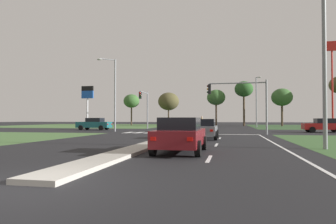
{
  "coord_description": "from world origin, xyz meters",
  "views": [
    {
      "loc": [
        4.26,
        -5.8,
        1.47
      ],
      "look_at": [
        -2.39,
        26.31,
        2.22
      ],
      "focal_mm": 32.09,
      "sensor_mm": 36.0,
      "label": 1
    }
  ],
  "objects_px": {
    "car_teal_fifth": "(94,124)",
    "street_lamp_second": "(113,91)",
    "treeline_fifth": "(282,97)",
    "street_lamp_near": "(321,32)",
    "car_grey_third": "(204,129)",
    "car_red_fourth": "(324,125)",
    "treeline_second": "(169,101)",
    "traffic_signal_far_left": "(145,103)",
    "car_blue_second": "(197,122)",
    "pedestrian_at_median": "(202,120)",
    "fuel_price_totem": "(87,98)",
    "treeline_near": "(131,101)",
    "car_maroon_near": "(180,135)",
    "fastfood_pole_sign": "(332,66)",
    "traffic_signal_near_right": "(243,96)",
    "treeline_third": "(216,98)",
    "treeline_fourth": "(244,89)",
    "street_lamp_third": "(257,99)"
  },
  "relations": [
    {
      "from": "treeline_second",
      "to": "treeline_fourth",
      "type": "height_order",
      "value": "treeline_fourth"
    },
    {
      "from": "street_lamp_near",
      "to": "fastfood_pole_sign",
      "type": "bearing_deg",
      "value": 72.23
    },
    {
      "from": "car_teal_fifth",
      "to": "traffic_signal_far_left",
      "type": "height_order",
      "value": "traffic_signal_far_left"
    },
    {
      "from": "treeline_fifth",
      "to": "street_lamp_near",
      "type": "bearing_deg",
      "value": -97.04
    },
    {
      "from": "car_red_fourth",
      "to": "fuel_price_totem",
      "type": "height_order",
      "value": "fuel_price_totem"
    },
    {
      "from": "car_grey_third",
      "to": "treeline_second",
      "type": "xyz_separation_m",
      "value": [
        -11.89,
        45.11,
        4.71
      ]
    },
    {
      "from": "fuel_price_totem",
      "to": "treeline_fourth",
      "type": "distance_m",
      "value": 32.47
    },
    {
      "from": "car_teal_fifth",
      "to": "street_lamp_second",
      "type": "bearing_deg",
      "value": -133.7
    },
    {
      "from": "treeline_near",
      "to": "street_lamp_near",
      "type": "bearing_deg",
      "value": -61.97
    },
    {
      "from": "car_grey_third",
      "to": "pedestrian_at_median",
      "type": "bearing_deg",
      "value": 95.55
    },
    {
      "from": "car_grey_third",
      "to": "car_red_fourth",
      "type": "distance_m",
      "value": 17.46
    },
    {
      "from": "traffic_signal_near_right",
      "to": "treeline_third",
      "type": "height_order",
      "value": "treeline_third"
    },
    {
      "from": "pedestrian_at_median",
      "to": "fastfood_pole_sign",
      "type": "height_order",
      "value": "fastfood_pole_sign"
    },
    {
      "from": "car_maroon_near",
      "to": "treeline_second",
      "type": "xyz_separation_m",
      "value": [
        -11.69,
        54.36,
        4.68
      ]
    },
    {
      "from": "street_lamp_near",
      "to": "treeline_near",
      "type": "xyz_separation_m",
      "value": [
        -26.74,
        50.22,
        -0.19
      ]
    },
    {
      "from": "treeline_near",
      "to": "treeline_second",
      "type": "relative_size",
      "value": 0.95
    },
    {
      "from": "treeline_near",
      "to": "car_teal_fifth",
      "type": "bearing_deg",
      "value": -80.75
    },
    {
      "from": "traffic_signal_far_left",
      "to": "fastfood_pole_sign",
      "type": "height_order",
      "value": "fastfood_pole_sign"
    },
    {
      "from": "pedestrian_at_median",
      "to": "treeline_fourth",
      "type": "bearing_deg",
      "value": -82.82
    },
    {
      "from": "car_blue_second",
      "to": "treeline_near",
      "type": "bearing_deg",
      "value": -23.93
    },
    {
      "from": "car_grey_third",
      "to": "treeline_second",
      "type": "height_order",
      "value": "treeline_second"
    },
    {
      "from": "fastfood_pole_sign",
      "to": "treeline_second",
      "type": "distance_m",
      "value": 33.46
    },
    {
      "from": "pedestrian_at_median",
      "to": "fuel_price_totem",
      "type": "relative_size",
      "value": 0.28
    },
    {
      "from": "car_maroon_near",
      "to": "treeline_fourth",
      "type": "height_order",
      "value": "treeline_fourth"
    },
    {
      "from": "car_maroon_near",
      "to": "car_red_fourth",
      "type": "relative_size",
      "value": 1.02
    },
    {
      "from": "car_blue_second",
      "to": "street_lamp_third",
      "type": "height_order",
      "value": "street_lamp_third"
    },
    {
      "from": "traffic_signal_far_left",
      "to": "street_lamp_near",
      "type": "bearing_deg",
      "value": -57.03
    },
    {
      "from": "traffic_signal_far_left",
      "to": "treeline_third",
      "type": "relative_size",
      "value": 0.72
    },
    {
      "from": "car_maroon_near",
      "to": "street_lamp_second",
      "type": "relative_size",
      "value": 0.51
    },
    {
      "from": "car_teal_fifth",
      "to": "treeline_third",
      "type": "bearing_deg",
      "value": -29.14
    },
    {
      "from": "fastfood_pole_sign",
      "to": "treeline_fifth",
      "type": "xyz_separation_m",
      "value": [
        -6.3,
        10.43,
        -4.43
      ]
    },
    {
      "from": "car_maroon_near",
      "to": "fastfood_pole_sign",
      "type": "xyz_separation_m",
      "value": [
        18.85,
        41.57,
        9.52
      ]
    },
    {
      "from": "car_blue_second",
      "to": "car_teal_fifth",
      "type": "relative_size",
      "value": 1.02
    },
    {
      "from": "car_red_fourth",
      "to": "traffic_signal_far_left",
      "type": "bearing_deg",
      "value": 74.62
    },
    {
      "from": "treeline_second",
      "to": "treeline_fourth",
      "type": "distance_m",
      "value": 17.23
    },
    {
      "from": "traffic_signal_near_right",
      "to": "treeline_third",
      "type": "relative_size",
      "value": 0.74
    },
    {
      "from": "car_red_fourth",
      "to": "traffic_signal_near_right",
      "type": "distance_m",
      "value": 10.83
    },
    {
      "from": "car_grey_third",
      "to": "treeline_fourth",
      "type": "bearing_deg",
      "value": 83.45
    },
    {
      "from": "street_lamp_near",
      "to": "treeline_third",
      "type": "distance_m",
      "value": 47.79
    },
    {
      "from": "car_maroon_near",
      "to": "car_teal_fifth",
      "type": "bearing_deg",
      "value": 122.9
    },
    {
      "from": "car_teal_fifth",
      "to": "traffic_signal_near_right",
      "type": "bearing_deg",
      "value": -111.92
    },
    {
      "from": "car_red_fourth",
      "to": "treeline_fourth",
      "type": "bearing_deg",
      "value": 14.18
    },
    {
      "from": "car_red_fourth",
      "to": "treeline_near",
      "type": "xyz_separation_m",
      "value": [
        -32.21,
        31.13,
        4.79
      ]
    },
    {
      "from": "treeline_second",
      "to": "street_lamp_third",
      "type": "bearing_deg",
      "value": -35.43
    },
    {
      "from": "car_grey_third",
      "to": "treeline_fifth",
      "type": "relative_size",
      "value": 0.56
    },
    {
      "from": "traffic_signal_near_right",
      "to": "treeline_near",
      "type": "height_order",
      "value": "treeline_near"
    },
    {
      "from": "car_blue_second",
      "to": "street_lamp_second",
      "type": "distance_m",
      "value": 27.64
    },
    {
      "from": "car_grey_third",
      "to": "treeline_fifth",
      "type": "height_order",
      "value": "treeline_fifth"
    },
    {
      "from": "traffic_signal_far_left",
      "to": "treeline_fourth",
      "type": "relative_size",
      "value": 0.59
    },
    {
      "from": "car_maroon_near",
      "to": "street_lamp_second",
      "type": "bearing_deg",
      "value": 119.34
    }
  ]
}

